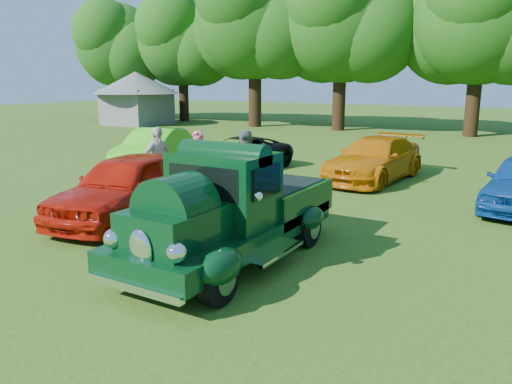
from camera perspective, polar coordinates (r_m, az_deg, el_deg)
The scene contains 11 objects.
ground at distance 9.45m, azimuth -5.24°, elevation -7.84°, with size 120.00×120.00×0.00m, color #294C11.
hero_pickup at distance 9.27m, azimuth -2.76°, elevation -2.44°, with size 2.44×5.24×2.05m.
red_convertible at distance 12.38m, azimuth -14.41°, elevation 0.63°, with size 1.89×4.71×1.60m, color #AB1407.
back_car_lime at distance 19.34m, azimuth -11.51°, elevation 4.86°, with size 1.59×4.56×1.50m, color green.
back_car_black at distance 18.67m, azimuth -1.90°, elevation 4.39°, with size 2.02×4.38×1.22m, color black.
back_car_orange at distance 17.18m, azimuth 13.38°, elevation 3.68°, with size 2.00×4.93×1.43m, color #BA6306.
spectator_pink at distance 14.29m, azimuth -6.58°, elevation 3.17°, with size 0.70×0.46×1.92m, color #F3647B.
spectator_grey at distance 13.91m, azimuth -1.23°, elevation 3.05°, with size 0.95×0.74×1.95m, color slate.
spectator_white at distance 15.17m, azimuth -11.19°, elevation 3.63°, with size 1.14×0.48×1.95m, color beige.
gazebo at distance 39.17m, azimuth -13.51°, elevation 11.04°, with size 6.40×6.40×3.90m.
tree_line at distance 31.84m, azimuth 22.27°, elevation 17.93°, with size 62.01×9.99×11.63m.
Camera 1 is at (5.25, -7.13, 3.31)m, focal length 35.00 mm.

